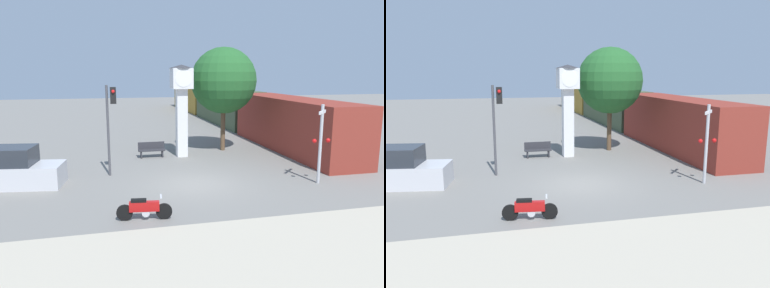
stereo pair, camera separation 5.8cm
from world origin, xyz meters
The scene contains 10 objects.
ground_plane centered at (0.00, 0.00, 0.00)m, with size 120.00×120.00×0.00m, color slate.
sidewalk_strip centered at (0.00, -7.63, 0.05)m, with size 36.00×6.00×0.10m.
motorcycle centered at (-2.73, -3.63, 0.41)m, with size 1.93×0.46×0.85m.
clock_tower centered at (0.64, 5.96, 3.63)m, with size 1.44×1.44×5.49m.
freight_train centered at (8.18, 19.89, 1.70)m, with size 2.80×40.20×3.40m.
traffic_light centered at (-3.62, 2.48, 3.06)m, with size 0.50×0.35×4.46m.
railroad_crossing_signal centered at (5.60, -1.12, 1.99)m, with size 0.90×0.82×3.65m.
street_tree centered at (3.63, 7.08, 4.52)m, with size 4.21×4.21×6.64m.
bench centered at (-1.20, 6.03, 0.49)m, with size 1.60×0.44×0.92m.
parked_car centered at (-8.00, 1.68, 0.75)m, with size 4.42×2.41×1.80m.
Camera 2 is at (-3.95, -15.99, 5.06)m, focal length 35.00 mm.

